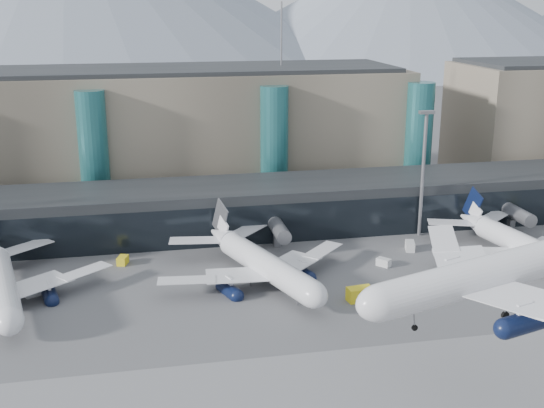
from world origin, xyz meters
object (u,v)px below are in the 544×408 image
(veh_d, at_px, (410,246))
(veh_h, at_px, (360,294))
(hero_jet, at_px, (511,260))
(veh_a, at_px, (34,290))
(veh_b, at_px, (123,260))
(lightmast_mid, at_px, (423,167))
(jet_parked_left, at_px, (0,272))
(jet_parked_right, at_px, (515,235))
(jet_parked_mid, at_px, (256,252))
(veh_g, at_px, (384,262))
(veh_c, at_px, (433,292))

(veh_d, distance_m, veh_h, 26.21)
(hero_jet, bearing_deg, veh_a, 137.49)
(veh_b, bearing_deg, hero_jet, -122.40)
(lightmast_mid, xyz_separation_m, jet_parked_left, (-78.30, -15.66, -9.89))
(hero_jet, distance_m, veh_d, 53.66)
(lightmast_mid, xyz_separation_m, hero_jet, (-14.70, -57.98, 3.42))
(jet_parked_right, relative_size, veh_b, 14.20)
(jet_parked_mid, distance_m, veh_d, 32.55)
(lightmast_mid, distance_m, veh_g, 24.00)
(jet_parked_left, xyz_separation_m, veh_h, (56.23, -12.41, -3.41))
(lightmast_mid, bearing_deg, veh_d, -123.51)
(hero_jet, distance_m, jet_parked_right, 51.89)
(veh_h, bearing_deg, veh_b, 141.05)
(lightmast_mid, distance_m, jet_parked_right, 22.00)
(jet_parked_right, xyz_separation_m, veh_d, (-17.25, 7.58, -3.59))
(jet_parked_mid, distance_m, veh_b, 25.56)
(hero_jet, height_order, veh_b, hero_jet)
(veh_b, distance_m, veh_g, 47.44)
(jet_parked_right, distance_m, veh_c, 26.25)
(hero_jet, distance_m, jet_parked_mid, 49.58)
(veh_c, bearing_deg, veh_h, -170.13)
(hero_jet, bearing_deg, veh_c, 74.00)
(lightmast_mid, relative_size, veh_a, 8.30)
(jet_parked_mid, bearing_deg, jet_parked_left, 70.23)
(jet_parked_right, bearing_deg, veh_a, 80.35)
(jet_parked_mid, relative_size, veh_c, 11.61)
(hero_jet, distance_m, jet_parked_left, 77.55)
(veh_h, bearing_deg, jet_parked_right, 13.53)
(lightmast_mid, xyz_separation_m, veh_h, (-22.07, -28.07, -13.30))
(veh_c, bearing_deg, jet_parked_mid, 168.65)
(jet_parked_left, distance_m, jet_parked_right, 90.28)
(hero_jet, relative_size, veh_c, 11.15)
(veh_d, bearing_deg, jet_parked_mid, 120.27)
(jet_parked_right, bearing_deg, jet_parked_left, 80.35)
(jet_parked_right, relative_size, veh_a, 11.84)
(veh_c, xyz_separation_m, veh_g, (-3.05, 14.66, -0.20))
(veh_b, bearing_deg, jet_parked_mid, -98.22)
(jet_parked_left, bearing_deg, veh_b, -72.59)
(veh_g, bearing_deg, jet_parked_left, -128.32)
(jet_parked_mid, bearing_deg, veh_g, -107.97)
(veh_h, bearing_deg, jet_parked_mid, 132.72)
(veh_a, distance_m, veh_h, 52.88)
(jet_parked_left, xyz_separation_m, jet_parked_right, (90.28, 0.13, -0.07))
(lightmast_mid, bearing_deg, hero_jet, -104.22)
(jet_parked_left, height_order, veh_b, jet_parked_left)
(veh_b, relative_size, veh_c, 0.78)
(veh_a, height_order, veh_d, veh_d)
(jet_parked_right, height_order, veh_g, jet_parked_right)
(jet_parked_left, relative_size, veh_b, 14.49)
(jet_parked_mid, height_order, veh_g, jet_parked_mid)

